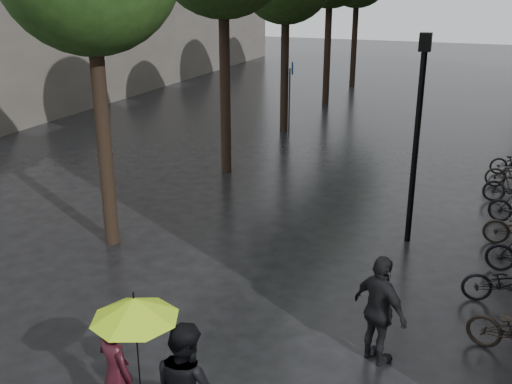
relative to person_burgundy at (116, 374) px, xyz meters
The scene contains 5 objects.
person_burgundy is the anchor object (origin of this frame).
lime_umbrella 1.22m from the person_burgundy, 12.13° to the right, with size 1.12×1.12×1.64m.
pedestrian_walking 4.08m from the person_burgundy, 43.32° to the left, with size 1.07×0.44×1.82m, color black.
lamp_post 8.49m from the person_burgundy, 70.57° to the left, with size 0.24×0.24×4.74m.
cycle_sign 17.25m from the person_burgundy, 100.87° to the left, with size 0.15×0.51×2.80m.
Camera 1 is at (3.72, -3.63, 5.75)m, focal length 42.00 mm.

